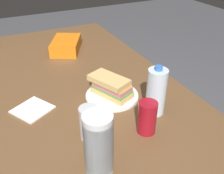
% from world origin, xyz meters
% --- Properties ---
extents(dining_table, '(1.73, 0.93, 0.73)m').
position_xyz_m(dining_table, '(0.00, 0.00, 0.64)').
color(dining_table, brown).
rests_on(dining_table, ground_plane).
extents(paper_plate, '(0.23, 0.23, 0.01)m').
position_xyz_m(paper_plate, '(-0.12, -0.13, 0.73)').
color(paper_plate, white).
rests_on(paper_plate, dining_table).
extents(sandwich, '(0.20, 0.16, 0.08)m').
position_xyz_m(sandwich, '(-0.12, -0.12, 0.78)').
color(sandwich, '#DBB26B').
rests_on(sandwich, paper_plate).
extents(soda_can_red, '(0.07, 0.07, 0.12)m').
position_xyz_m(soda_can_red, '(-0.37, -0.14, 0.79)').
color(soda_can_red, maroon).
rests_on(soda_can_red, dining_table).
extents(chip_bag, '(0.27, 0.24, 0.07)m').
position_xyz_m(chip_bag, '(0.45, -0.10, 0.76)').
color(chip_bag, orange).
rests_on(chip_bag, dining_table).
extents(water_bottle_tall, '(0.07, 0.07, 0.20)m').
position_xyz_m(water_bottle_tall, '(-0.29, -0.23, 0.82)').
color(water_bottle_tall, silver).
rests_on(water_bottle_tall, dining_table).
extents(plastic_cup_stack, '(0.08, 0.08, 0.20)m').
position_xyz_m(plastic_cup_stack, '(-0.45, 0.08, 0.83)').
color(plastic_cup_stack, silver).
rests_on(plastic_cup_stack, dining_table).
extents(soda_can_silver, '(0.07, 0.07, 0.12)m').
position_xyz_m(soda_can_silver, '(-0.31, 0.05, 0.79)').
color(soda_can_silver, silver).
rests_on(soda_can_silver, dining_table).
extents(paper_napkin, '(0.18, 0.18, 0.01)m').
position_xyz_m(paper_napkin, '(-0.07, 0.20, 0.73)').
color(paper_napkin, white).
rests_on(paper_napkin, dining_table).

